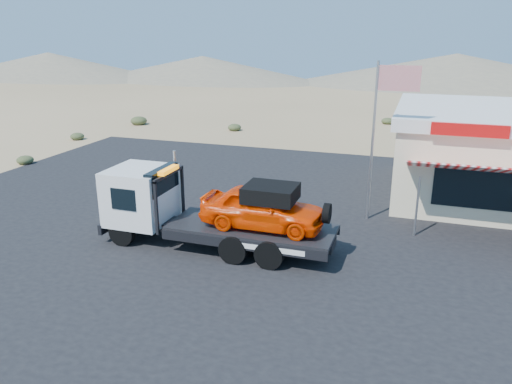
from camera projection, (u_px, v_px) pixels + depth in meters
ground at (211, 248)px, 16.89m from camera, size 120.00×120.00×0.00m
asphalt_lot at (290, 224)px, 18.99m from camera, size 32.00×24.00×0.02m
tow_truck at (211, 207)px, 16.63m from camera, size 7.82×2.32×2.62m
flagpole at (380, 124)px, 18.30m from camera, size 1.55×0.10×6.00m
desert_scrub at (78, 148)px, 30.14m from camera, size 29.22×33.46×0.68m
distant_hills at (304, 70)px, 69.00m from camera, size 126.00×48.00×4.20m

